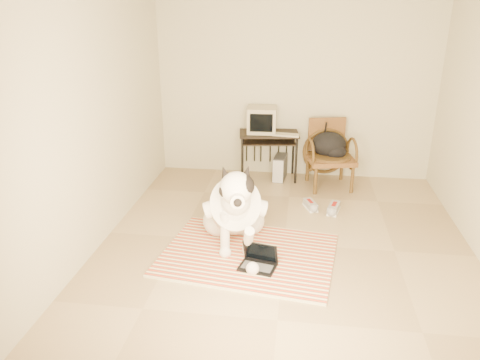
% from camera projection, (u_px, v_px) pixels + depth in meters
% --- Properties ---
extents(floor, '(4.50, 4.50, 0.00)m').
position_uv_depth(floor, '(285.00, 244.00, 5.13)').
color(floor, tan).
rests_on(floor, ground).
extents(wall_back, '(4.50, 0.00, 4.50)m').
position_uv_depth(wall_back, '(295.00, 85.00, 6.72)').
color(wall_back, beige).
rests_on(wall_back, floor).
extents(wall_front, '(4.50, 0.00, 4.50)m').
position_uv_depth(wall_front, '(275.00, 227.00, 2.56)').
color(wall_front, beige).
rests_on(wall_front, floor).
extents(wall_left, '(0.00, 4.50, 4.50)m').
position_uv_depth(wall_left, '(98.00, 118.00, 4.89)').
color(wall_left, beige).
rests_on(wall_left, floor).
extents(rug, '(1.92, 1.56, 0.02)m').
position_uv_depth(rug, '(248.00, 254.00, 4.90)').
color(rug, red).
rests_on(rug, floor).
extents(dog, '(0.71, 1.39, 1.05)m').
position_uv_depth(dog, '(235.00, 209.00, 4.99)').
color(dog, white).
rests_on(dog, rug).
extents(laptop, '(0.40, 0.33, 0.25)m').
position_uv_depth(laptop, '(259.00, 261.00, 4.65)').
color(laptop, black).
rests_on(laptop, rug).
extents(computer_desk, '(0.90, 0.58, 0.70)m').
position_uv_depth(computer_desk, '(269.00, 139.00, 6.78)').
color(computer_desk, black).
rests_on(computer_desk, floor).
extents(crt_monitor, '(0.42, 0.41, 0.36)m').
position_uv_depth(crt_monitor, '(262.00, 120.00, 6.72)').
color(crt_monitor, '#B1A68B').
rests_on(crt_monitor, computer_desk).
extents(desk_keyboard, '(0.39, 0.19, 0.02)m').
position_uv_depth(desk_keyboard, '(286.00, 135.00, 6.60)').
color(desk_keyboard, '#B1A68B').
rests_on(desk_keyboard, computer_desk).
extents(pc_tower, '(0.20, 0.40, 0.36)m').
position_uv_depth(pc_tower, '(280.00, 168.00, 6.91)').
color(pc_tower, '#4A4A4C').
rests_on(pc_tower, floor).
extents(rattan_chair, '(0.73, 0.71, 0.94)m').
position_uv_depth(rattan_chair, '(329.00, 154.00, 6.58)').
color(rattan_chair, brown).
rests_on(rattan_chair, floor).
extents(backpack, '(0.48, 0.41, 0.35)m').
position_uv_depth(backpack, '(330.00, 146.00, 6.53)').
color(backpack, black).
rests_on(backpack, rattan_chair).
extents(sneaker_left, '(0.20, 0.30, 0.10)m').
position_uv_depth(sneaker_left, '(310.00, 205.00, 5.99)').
color(sneaker_left, white).
rests_on(sneaker_left, floor).
extents(sneaker_right, '(0.19, 0.32, 0.10)m').
position_uv_depth(sneaker_right, '(334.00, 209.00, 5.88)').
color(sneaker_right, white).
rests_on(sneaker_right, floor).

